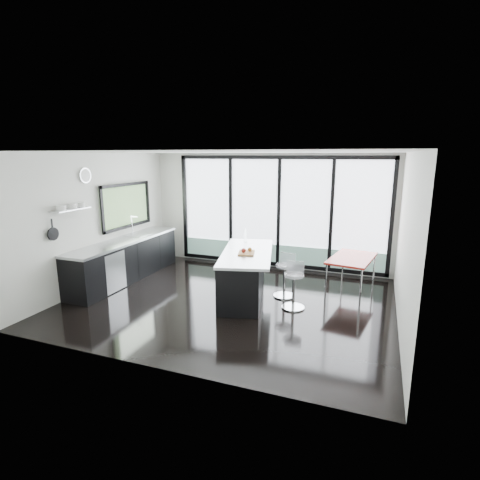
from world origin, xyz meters
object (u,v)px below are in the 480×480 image
at_px(island, 243,273).
at_px(red_table, 351,274).
at_px(bar_stool_near, 294,291).
at_px(bar_stool_far, 284,281).

height_order(island, red_table, island).
xyz_separation_m(bar_stool_near, red_table, (0.91, 1.31, 0.03)).
relative_size(bar_stool_far, red_table, 0.50).
xyz_separation_m(bar_stool_near, bar_stool_far, (-0.30, 0.51, 0.00)).
distance_m(island, bar_stool_far, 0.82).
relative_size(bar_stool_near, bar_stool_far, 1.00).
distance_m(bar_stool_near, red_table, 1.59).
bearing_deg(bar_stool_far, island, -154.11).
distance_m(island, red_table, 2.24).
distance_m(bar_stool_near, bar_stool_far, 0.59).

